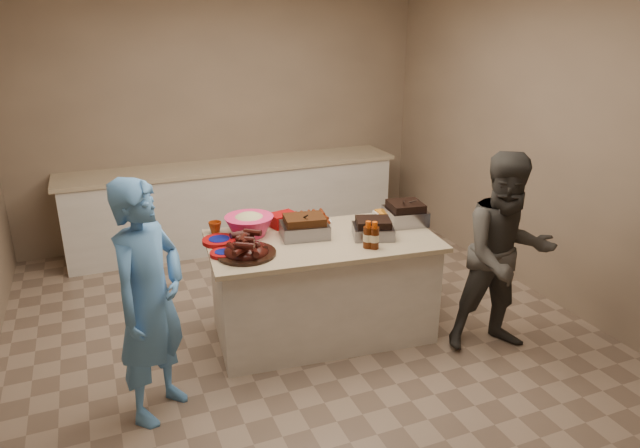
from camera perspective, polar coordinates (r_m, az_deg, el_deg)
name	(u,v)px	position (r m, az deg, el deg)	size (l,w,h in m)	color
room	(307,338)	(4.60, -1.36, -11.29)	(4.50, 5.00, 2.70)	gray
back_counter	(235,204)	(6.34, -8.53, 2.01)	(3.60, 0.64, 0.90)	silver
island	(322,332)	(4.67, 0.24, -10.78)	(1.72, 0.90, 0.81)	silver
rib_platter	(246,255)	(4.05, -7.37, -3.08)	(0.42, 0.42, 0.17)	#3E110C
pulled_pork_tray	(305,237)	(4.35, -1.55, -1.26)	(0.35, 0.27, 0.11)	#47230F
brisket_tray	(373,237)	(4.36, 5.30, -1.28)	(0.30, 0.25, 0.09)	black
roasting_pan	(405,223)	(4.68, 8.47, 0.10)	(0.30, 0.30, 0.12)	gray
coleslaw_bowl	(250,235)	(4.41, -7.04, -1.08)	(0.37, 0.37, 0.26)	#FF3071
sausage_plate	(313,223)	(4.63, -0.72, 0.10)	(0.31, 0.31, 0.05)	silver
mac_cheese_dish	(392,218)	(4.78, 7.17, 0.58)	(0.26, 0.19, 0.07)	orange
bbq_bottle_a	(368,248)	(4.16, 4.78, -2.37)	(0.07, 0.07, 0.20)	#441906
bbq_bottle_b	(374,248)	(4.15, 5.41, -2.43)	(0.07, 0.07, 0.20)	#441906
mustard_bottle	(302,233)	(4.43, -1.84, -0.87)	(0.04, 0.04, 0.11)	#F1BE00
sauce_bowl	(308,227)	(4.55, -1.20, -0.27)	(0.14, 0.04, 0.14)	silver
plate_stack_large	(219,243)	(4.30, -10.03, -1.85)	(0.25, 0.25, 0.03)	#98090B
plate_stack_small	(223,255)	(4.07, -9.67, -3.10)	(0.19, 0.19, 0.03)	#98090B
plastic_cup	(216,233)	(4.49, -10.40, -0.92)	(0.10, 0.09, 0.10)	#8F300A
basket_stack	(283,226)	(4.58, -3.71, -0.17)	(0.21, 0.16, 0.10)	#98090B
guest_blue	(162,408)	(4.02, -15.50, -17.35)	(0.57, 1.55, 0.37)	#5392DB
guest_gray	(495,345)	(4.71, 17.05, -11.50)	(0.74, 1.52, 0.58)	#45433E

